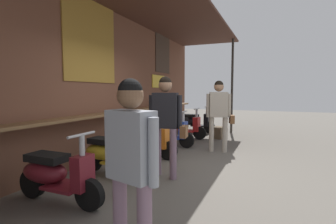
# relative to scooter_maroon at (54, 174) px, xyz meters

# --- Properties ---
(ground_plane) EXTENTS (32.21, 32.21, 0.00)m
(ground_plane) POSITION_rel_scooter_maroon_xyz_m (1.91, -1.08, -0.39)
(ground_plane) COLOR #605B54
(market_stall_facade) EXTENTS (11.50, 2.45, 3.59)m
(market_stall_facade) POSITION_rel_scooter_maroon_xyz_m (1.90, 0.78, 1.59)
(market_stall_facade) COLOR brown
(market_stall_facade) RESTS_ON ground_plane
(scooter_maroon) EXTENTS (0.46, 1.40, 0.97)m
(scooter_maroon) POSITION_rel_scooter_maroon_xyz_m (0.00, 0.00, 0.00)
(scooter_maroon) COLOR maroon
(scooter_maroon) RESTS_ON ground_plane
(scooter_yellow) EXTENTS (0.49, 1.40, 0.97)m
(scooter_yellow) POSITION_rel_scooter_maroon_xyz_m (1.23, -0.00, 0.00)
(scooter_yellow) COLOR gold
(scooter_yellow) RESTS_ON ground_plane
(scooter_orange) EXTENTS (0.46, 1.40, 0.97)m
(scooter_orange) POSITION_rel_scooter_maroon_xyz_m (2.51, -0.00, 0.00)
(scooter_orange) COLOR orange
(scooter_orange) RESTS_ON ground_plane
(scooter_blue) EXTENTS (0.49, 1.40, 0.97)m
(scooter_blue) POSITION_rel_scooter_maroon_xyz_m (3.83, -0.00, 0.00)
(scooter_blue) COLOR #233D9E
(scooter_blue) RESTS_ON ground_plane
(scooter_red) EXTENTS (0.47, 1.40, 0.97)m
(scooter_red) POSITION_rel_scooter_maroon_xyz_m (5.06, -0.00, 0.00)
(scooter_red) COLOR red
(scooter_red) RESTS_ON ground_plane
(scooter_black) EXTENTS (0.46, 1.40, 0.97)m
(scooter_black) POSITION_rel_scooter_maroon_xyz_m (6.33, -0.00, 0.00)
(scooter_black) COLOR black
(scooter_black) RESTS_ON ground_plane
(shopper_with_handbag) EXTENTS (0.42, 0.67, 1.74)m
(shopper_with_handbag) POSITION_rel_scooter_maroon_xyz_m (3.70, -1.44, 0.69)
(shopper_with_handbag) COLOR #ADA393
(shopper_with_handbag) RESTS_ON ground_plane
(shopper_browsing) EXTENTS (0.33, 0.68, 1.74)m
(shopper_browsing) POSITION_rel_scooter_maroon_xyz_m (1.53, -0.96, 0.68)
(shopper_browsing) COLOR gray
(shopper_browsing) RESTS_ON ground_plane
(shopper_passing) EXTENTS (0.29, 0.54, 1.59)m
(shopper_passing) POSITION_rel_scooter_maroon_xyz_m (-0.73, -1.63, 0.58)
(shopper_passing) COLOR gray
(shopper_passing) RESTS_ON ground_plane
(merchandise_crate) EXTENTS (0.57, 0.50, 0.35)m
(merchandise_crate) POSITION_rel_scooter_maroon_xyz_m (5.52, -1.07, -0.21)
(merchandise_crate) COLOR brown
(merchandise_crate) RESTS_ON ground_plane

